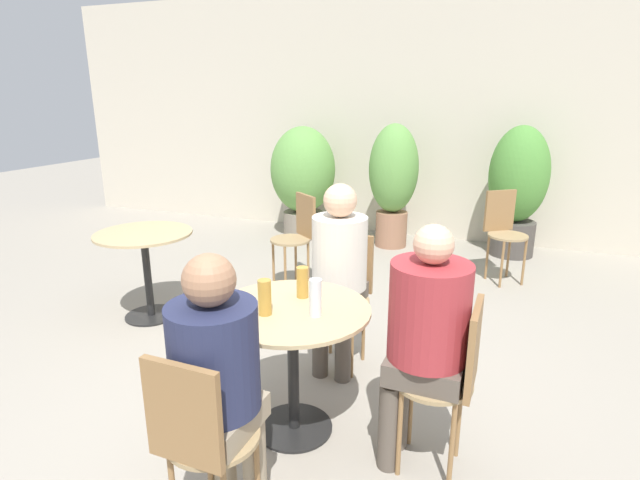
{
  "coord_description": "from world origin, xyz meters",
  "views": [
    {
      "loc": [
        1.11,
        -2.13,
        1.76
      ],
      "look_at": [
        0.16,
        0.4,
        0.97
      ],
      "focal_mm": 28.0,
      "sensor_mm": 36.0,
      "label": 1
    }
  ],
  "objects_px": {
    "bistro_chair_3": "(298,231)",
    "potted_plant_1": "(393,178)",
    "beer_glass_1": "(315,298)",
    "potted_plant_2": "(518,186)",
    "beer_glass_2": "(302,282)",
    "cafe_table_near": "(293,336)",
    "seated_person_0": "(218,372)",
    "bistro_chair_1": "(452,371)",
    "seated_person_2": "(339,263)",
    "cafe_table_far": "(145,253)",
    "potted_plant_0": "(303,176)",
    "bistro_chair_2": "(346,286)",
    "bistro_chair_0": "(199,434)",
    "bistro_chair_4": "(503,226)",
    "seated_person_1": "(424,329)",
    "beer_glass_0": "(265,297)"
  },
  "relations": [
    {
      "from": "cafe_table_near",
      "to": "seated_person_0",
      "type": "bearing_deg",
      "value": -91.93
    },
    {
      "from": "bistro_chair_3",
      "to": "bistro_chair_2",
      "type": "bearing_deg",
      "value": -16.25
    },
    {
      "from": "seated_person_2",
      "to": "potted_plant_0",
      "type": "relative_size",
      "value": 0.9
    },
    {
      "from": "bistro_chair_4",
      "to": "beer_glass_2",
      "type": "height_order",
      "value": "beer_glass_2"
    },
    {
      "from": "cafe_table_far",
      "to": "beer_glass_2",
      "type": "bearing_deg",
      "value": -24.38
    },
    {
      "from": "seated_person_0",
      "to": "beer_glass_1",
      "type": "relative_size",
      "value": 6.39
    },
    {
      "from": "seated_person_0",
      "to": "beer_glass_2",
      "type": "xyz_separation_m",
      "value": [
        0.02,
        0.82,
        0.08
      ]
    },
    {
      "from": "potted_plant_0",
      "to": "cafe_table_near",
      "type": "bearing_deg",
      "value": -68.31
    },
    {
      "from": "cafe_table_far",
      "to": "seated_person_1",
      "type": "bearing_deg",
      "value": -21.62
    },
    {
      "from": "bistro_chair_1",
      "to": "seated_person_0",
      "type": "relative_size",
      "value": 0.72
    },
    {
      "from": "beer_glass_2",
      "to": "potted_plant_0",
      "type": "bearing_deg",
      "value": 112.46
    },
    {
      "from": "beer_glass_0",
      "to": "beer_glass_1",
      "type": "relative_size",
      "value": 0.95
    },
    {
      "from": "bistro_chair_2",
      "to": "bistro_chair_0",
      "type": "bearing_deg",
      "value": -90.0
    },
    {
      "from": "cafe_table_far",
      "to": "potted_plant_1",
      "type": "relative_size",
      "value": 0.52
    },
    {
      "from": "cafe_table_near",
      "to": "potted_plant_0",
      "type": "bearing_deg",
      "value": 111.69
    },
    {
      "from": "potted_plant_1",
      "to": "beer_glass_2",
      "type": "bearing_deg",
      "value": -85.42
    },
    {
      "from": "beer_glass_1",
      "to": "potted_plant_0",
      "type": "height_order",
      "value": "potted_plant_0"
    },
    {
      "from": "bistro_chair_0",
      "to": "bistro_chair_1",
      "type": "xyz_separation_m",
      "value": [
        0.84,
        0.78,
        0.0
      ]
    },
    {
      "from": "bistro_chair_2",
      "to": "bistro_chair_4",
      "type": "bearing_deg",
      "value": 66.77
    },
    {
      "from": "beer_glass_2",
      "to": "potted_plant_2",
      "type": "distance_m",
      "value": 3.73
    },
    {
      "from": "bistro_chair_4",
      "to": "potted_plant_0",
      "type": "bearing_deg",
      "value": 126.52
    },
    {
      "from": "bistro_chair_3",
      "to": "potted_plant_1",
      "type": "xyz_separation_m",
      "value": [
        0.53,
        1.61,
        0.29
      ]
    },
    {
      "from": "cafe_table_near",
      "to": "cafe_table_far",
      "type": "distance_m",
      "value": 1.91
    },
    {
      "from": "cafe_table_far",
      "to": "bistro_chair_0",
      "type": "distance_m",
      "value": 2.38
    },
    {
      "from": "seated_person_2",
      "to": "beer_glass_2",
      "type": "distance_m",
      "value": 0.53
    },
    {
      "from": "seated_person_1",
      "to": "potted_plant_2",
      "type": "relative_size",
      "value": 0.85
    },
    {
      "from": "cafe_table_near",
      "to": "bistro_chair_0",
      "type": "bearing_deg",
      "value": -91.93
    },
    {
      "from": "bistro_chair_4",
      "to": "potted_plant_1",
      "type": "bearing_deg",
      "value": 113.62
    },
    {
      "from": "bistro_chair_1",
      "to": "potted_plant_2",
      "type": "distance_m",
      "value": 3.76
    },
    {
      "from": "bistro_chair_4",
      "to": "bistro_chair_0",
      "type": "bearing_deg",
      "value": -141.06
    },
    {
      "from": "bistro_chair_4",
      "to": "seated_person_0",
      "type": "relative_size",
      "value": 0.72
    },
    {
      "from": "beer_glass_1",
      "to": "potted_plant_2",
      "type": "height_order",
      "value": "potted_plant_2"
    },
    {
      "from": "potted_plant_0",
      "to": "potted_plant_1",
      "type": "height_order",
      "value": "potted_plant_1"
    },
    {
      "from": "beer_glass_1",
      "to": "bistro_chair_2",
      "type": "bearing_deg",
      "value": 97.76
    },
    {
      "from": "bistro_chair_0",
      "to": "potted_plant_1",
      "type": "relative_size",
      "value": 0.61
    },
    {
      "from": "cafe_table_far",
      "to": "beer_glass_0",
      "type": "xyz_separation_m",
      "value": [
        1.58,
        -1.02,
        0.26
      ]
    },
    {
      "from": "potted_plant_0",
      "to": "beer_glass_2",
      "type": "bearing_deg",
      "value": -67.54
    },
    {
      "from": "beer_glass_0",
      "to": "beer_glass_1",
      "type": "distance_m",
      "value": 0.25
    },
    {
      "from": "beer_glass_1",
      "to": "bistro_chair_1",
      "type": "bearing_deg",
      "value": 1.5
    },
    {
      "from": "potted_plant_0",
      "to": "potted_plant_2",
      "type": "bearing_deg",
      "value": 2.61
    },
    {
      "from": "cafe_table_near",
      "to": "seated_person_0",
      "type": "distance_m",
      "value": 0.69
    },
    {
      "from": "bistro_chair_0",
      "to": "cafe_table_far",
      "type": "bearing_deg",
      "value": -44.23
    },
    {
      "from": "bistro_chair_3",
      "to": "seated_person_2",
      "type": "height_order",
      "value": "seated_person_2"
    },
    {
      "from": "bistro_chair_4",
      "to": "potted_plant_2",
      "type": "height_order",
      "value": "potted_plant_2"
    },
    {
      "from": "beer_glass_2",
      "to": "beer_glass_1",
      "type": "bearing_deg",
      "value": -52.52
    },
    {
      "from": "bistro_chair_1",
      "to": "beer_glass_0",
      "type": "distance_m",
      "value": 0.95
    },
    {
      "from": "beer_glass_0",
      "to": "seated_person_2",
      "type": "bearing_deg",
      "value": 81.57
    },
    {
      "from": "cafe_table_near",
      "to": "bistro_chair_1",
      "type": "xyz_separation_m",
      "value": [
        0.81,
        -0.03,
        -0.02
      ]
    },
    {
      "from": "seated_person_0",
      "to": "beer_glass_1",
      "type": "bearing_deg",
      "value": -102.94
    },
    {
      "from": "beer_glass_1",
      "to": "beer_glass_2",
      "type": "xyz_separation_m",
      "value": [
        -0.15,
        0.19,
        -0.01
      ]
    }
  ]
}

